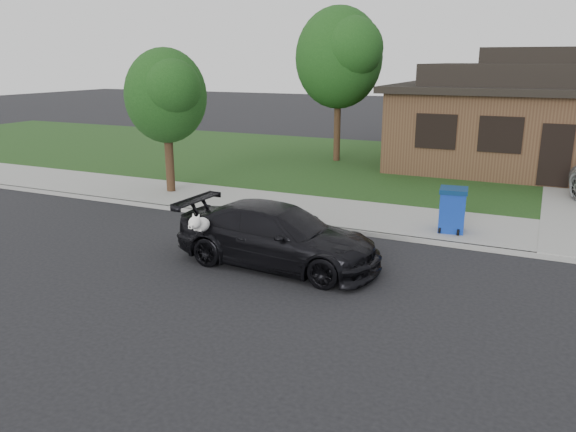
% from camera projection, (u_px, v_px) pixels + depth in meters
% --- Properties ---
extents(ground, '(120.00, 120.00, 0.00)m').
position_uv_depth(ground, '(326.00, 285.00, 11.12)').
color(ground, black).
rests_on(ground, ground).
extents(sidewalk, '(60.00, 3.00, 0.12)m').
position_uv_depth(sidewalk, '(391.00, 220.00, 15.48)').
color(sidewalk, gray).
rests_on(sidewalk, ground).
extents(curb, '(60.00, 0.12, 0.12)m').
position_uv_depth(curb, '(375.00, 235.00, 14.17)').
color(curb, gray).
rests_on(curb, ground).
extents(lawn, '(60.00, 13.00, 0.13)m').
position_uv_depth(lawn, '(442.00, 170.00, 22.48)').
color(lawn, '#193814').
rests_on(lawn, ground).
extents(sedan, '(4.63, 2.27, 1.32)m').
position_uv_depth(sedan, '(277.00, 236.00, 12.09)').
color(sedan, black).
rests_on(sedan, ground).
extents(recycling_bin, '(0.74, 0.76, 1.12)m').
position_uv_depth(recycling_bin, '(452.00, 210.00, 14.11)').
color(recycling_bin, '#0E309A').
rests_on(recycling_bin, sidewalk).
extents(house, '(12.60, 8.60, 4.65)m').
position_uv_depth(house, '(558.00, 117.00, 22.06)').
color(house, '#422B1C').
rests_on(house, ground).
extents(tree_0, '(3.78, 3.60, 6.34)m').
position_uv_depth(tree_0, '(342.00, 56.00, 22.93)').
color(tree_0, '#332114').
rests_on(tree_0, ground).
extents(tree_2, '(2.73, 2.60, 4.59)m').
position_uv_depth(tree_2, '(167.00, 94.00, 17.69)').
color(tree_2, '#332114').
rests_on(tree_2, ground).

